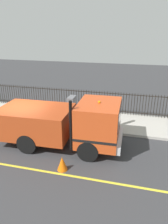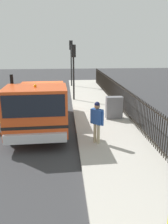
% 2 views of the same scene
% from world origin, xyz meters
% --- Properties ---
extents(ground_plane, '(56.61, 56.61, 0.00)m').
position_xyz_m(ground_plane, '(0.00, 0.00, 0.00)').
color(ground_plane, '#38383A').
rests_on(ground_plane, ground).
extents(sidewalk_slab, '(3.13, 25.73, 0.15)m').
position_xyz_m(sidewalk_slab, '(3.08, 0.00, 0.08)').
color(sidewalk_slab, '#B7B2A8').
rests_on(sidewalk_slab, ground).
extents(work_truck, '(2.66, 6.21, 2.76)m').
position_xyz_m(work_truck, '(-0.19, -2.65, 1.32)').
color(work_truck, '#D84C1E').
rests_on(work_truck, ground).
extents(worker_standing, '(0.50, 0.49, 1.71)m').
position_xyz_m(worker_standing, '(2.26, -4.73, 1.20)').
color(worker_standing, '#264C99').
rests_on(worker_standing, sidewalk_slab).
extents(iron_fence, '(0.04, 21.91, 1.51)m').
position_xyz_m(iron_fence, '(4.42, 0.00, 0.91)').
color(iron_fence, black).
rests_on(iron_fence, sidewalk_slab).
extents(utility_cabinet, '(0.87, 0.43, 1.19)m').
position_xyz_m(utility_cabinet, '(3.64, -1.63, 0.75)').
color(utility_cabinet, slate).
rests_on(utility_cabinet, sidewalk_slab).
extents(traffic_cone, '(0.43, 0.43, 0.61)m').
position_xyz_m(traffic_cone, '(-2.21, -3.07, 0.31)').
color(traffic_cone, orange).
rests_on(traffic_cone, ground).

